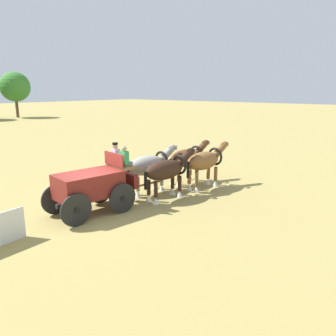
{
  "coord_description": "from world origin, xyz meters",
  "views": [
    {
      "loc": [
        -8.0,
        -10.68,
        4.96
      ],
      "look_at": [
        4.32,
        -0.56,
        1.2
      ],
      "focal_mm": 36.02,
      "sensor_mm": 36.0,
      "label": 1
    }
  ],
  "objects_px": {
    "draft_horse_lead_near": "(187,159)",
    "draft_horse_rear_near": "(149,166)",
    "draft_horse_rear_off": "(167,170)",
    "show_wagon": "(93,185)",
    "draft_horse_lead_off": "(205,162)"
  },
  "relations": [
    {
      "from": "draft_horse_lead_near",
      "to": "draft_horse_lead_off",
      "type": "relative_size",
      "value": 0.97
    },
    {
      "from": "draft_horse_lead_near",
      "to": "draft_horse_rear_near",
      "type": "bearing_deg",
      "value": 171.55
    },
    {
      "from": "draft_horse_rear_off",
      "to": "draft_horse_lead_off",
      "type": "relative_size",
      "value": 1.01
    },
    {
      "from": "show_wagon",
      "to": "draft_horse_lead_near",
      "type": "distance_m",
      "value": 6.08
    },
    {
      "from": "draft_horse_lead_near",
      "to": "draft_horse_lead_off",
      "type": "bearing_deg",
      "value": -98.36
    },
    {
      "from": "draft_horse_lead_off",
      "to": "draft_horse_lead_near",
      "type": "bearing_deg",
      "value": 81.64
    },
    {
      "from": "draft_horse_rear_off",
      "to": "show_wagon",
      "type": "bearing_deg",
      "value": 160.88
    },
    {
      "from": "draft_horse_rear_near",
      "to": "draft_horse_lead_near",
      "type": "height_order",
      "value": "draft_horse_rear_near"
    },
    {
      "from": "draft_horse_rear_off",
      "to": "draft_horse_lead_near",
      "type": "xyz_separation_m",
      "value": [
        2.76,
        0.9,
        -0.01
      ]
    },
    {
      "from": "show_wagon",
      "to": "draft_horse_lead_near",
      "type": "bearing_deg",
      "value": -2.32
    },
    {
      "from": "draft_horse_rear_off",
      "to": "draft_horse_lead_near",
      "type": "height_order",
      "value": "draft_horse_rear_off"
    },
    {
      "from": "show_wagon",
      "to": "draft_horse_lead_off",
      "type": "relative_size",
      "value": 1.81
    },
    {
      "from": "draft_horse_rear_off",
      "to": "draft_horse_lead_off",
      "type": "distance_m",
      "value": 2.6
    },
    {
      "from": "draft_horse_rear_near",
      "to": "draft_horse_rear_off",
      "type": "height_order",
      "value": "draft_horse_rear_off"
    },
    {
      "from": "draft_horse_rear_off",
      "to": "draft_horse_lead_off",
      "type": "bearing_deg",
      "value": -8.45
    }
  ]
}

